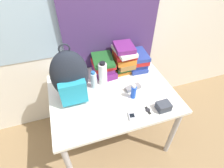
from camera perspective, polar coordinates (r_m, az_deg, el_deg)
name	(u,v)px	position (r m, az deg, el deg)	size (l,w,h in m)	color
wall_back	(94,16)	(1.77, -5.77, 21.34)	(6.00, 0.06, 2.50)	silver
curtain_blue	(111,16)	(1.76, -0.33, 21.35)	(0.97, 0.04, 2.50)	#4C336B
desk	(112,98)	(1.70, 0.00, -4.58)	(1.14, 0.87, 0.73)	silver
backpack	(70,77)	(1.48, -13.50, 2.19)	(0.31, 0.24, 0.53)	#1E232D
book_stack_left	(104,67)	(1.78, -2.76, 5.70)	(0.22, 0.30, 0.19)	#6B2370
book_stack_center	(124,58)	(1.81, 3.91, 8.48)	(0.24, 0.29, 0.30)	orange
book_stack_right	(137,60)	(1.89, 8.13, 7.71)	(0.24, 0.28, 0.18)	navy
water_bottle	(94,80)	(1.64, -6.00, 1.29)	(0.06, 0.06, 0.18)	silver
sports_bottle	(103,74)	(1.66, -3.03, 3.44)	(0.08, 0.08, 0.24)	white
sunscreen_bottle	(134,92)	(1.56, 7.05, -2.57)	(0.05, 0.05, 0.14)	blue
cell_phone	(132,116)	(1.45, 6.54, -10.37)	(0.07, 0.10, 0.02)	#B7BCC6
sunglasses_case	(133,88)	(1.66, 6.83, -1.22)	(0.16, 0.08, 0.04)	gray
camera_pouch	(163,106)	(1.54, 16.46, -7.01)	(0.11, 0.09, 0.07)	#383D47
wristwatch	(148,110)	(1.51, 11.67, -8.39)	(0.04, 0.08, 0.01)	black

